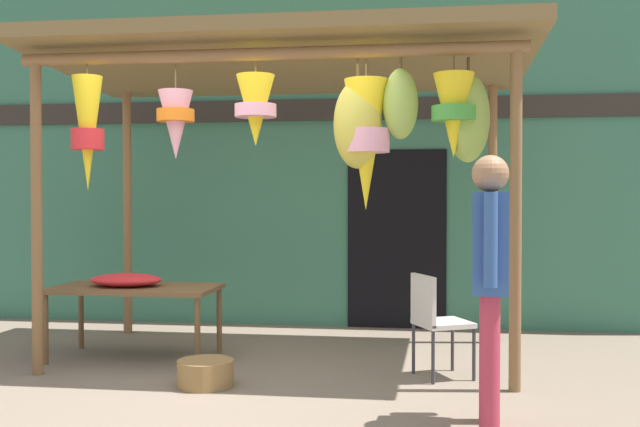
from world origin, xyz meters
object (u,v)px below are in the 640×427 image
Objects in this scene: flower_heap_on_table at (127,280)px; folding_chair at (435,316)px; wicker_basket_by_table at (205,373)px; display_table at (135,293)px; vendor_in_orange at (490,266)px.

flower_heap_on_table is 2.79m from folding_chair.
display_table is at bearing 136.40° from wicker_basket_by_table.
flower_heap_on_table reaches higher than display_table.
wicker_basket_by_table is (0.99, -0.86, -0.61)m from flower_heap_on_table.
flower_heap_on_table is 0.38× the size of vendor_in_orange.
display_table is at bearing 152.19° from vendor_in_orange.
display_table is 3.43m from vendor_in_orange.
wicker_basket_by_table is at bearing -43.60° from display_table.
vendor_in_orange reaches higher than flower_heap_on_table.
vendor_in_orange is (3.08, -1.58, 0.31)m from flower_heap_on_table.
folding_chair is 1.92× the size of wicker_basket_by_table.
flower_heap_on_table reaches higher than wicker_basket_by_table.
display_table is 1.37m from wicker_basket_by_table.
folding_chair is (2.76, -0.35, -0.21)m from flower_heap_on_table.
wicker_basket_by_table is at bearing -41.00° from flower_heap_on_table.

